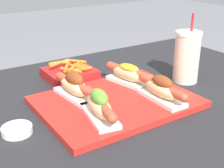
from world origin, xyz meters
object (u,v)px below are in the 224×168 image
at_px(serving_tray, 116,101).
at_px(hot_dog_3, 129,74).
at_px(hot_dog_0, 99,105).
at_px(drink_cup, 187,57).
at_px(fries_basket, 71,73).
at_px(hot_dog_1, 162,89).
at_px(hot_dog_2, 75,86).
at_px(sauce_bowl, 17,130).

bearing_deg(serving_tray, hot_dog_3, 36.70).
bearing_deg(hot_dog_0, drink_cup, 13.11).
bearing_deg(serving_tray, fries_basket, 93.99).
height_order(hot_dog_0, hot_dog_1, hot_dog_0).
bearing_deg(hot_dog_3, hot_dog_2, -179.50).
xyz_separation_m(serving_tray, hot_dog_2, (-0.10, 0.08, 0.04)).
distance_m(hot_dog_2, fries_basket, 0.21).
distance_m(hot_dog_2, drink_cup, 0.41).
bearing_deg(fries_basket, drink_cup, -36.56).
bearing_deg(drink_cup, fries_basket, 143.44).
bearing_deg(hot_dog_0, fries_basket, 76.36).
bearing_deg(serving_tray, hot_dog_1, -36.91).
distance_m(drink_cup, fries_basket, 0.41).
xyz_separation_m(hot_dog_1, drink_cup, (0.20, 0.10, 0.04)).
bearing_deg(hot_dog_3, drink_cup, -15.12).
xyz_separation_m(serving_tray, hot_dog_1, (0.11, -0.08, 0.04)).
height_order(sauce_bowl, fries_basket, fries_basket).
bearing_deg(serving_tray, sauce_bowl, -179.35).
distance_m(hot_dog_3, drink_cup, 0.22).
relative_size(hot_dog_1, sauce_bowl, 2.64).
distance_m(serving_tray, hot_dog_0, 0.13).
height_order(hot_dog_0, drink_cup, drink_cup).
relative_size(hot_dog_0, fries_basket, 1.19).
xyz_separation_m(hot_dog_1, sauce_bowl, (-0.41, 0.08, -0.04)).
bearing_deg(hot_dog_1, hot_dog_0, 177.99).
height_order(serving_tray, sauce_bowl, same).
height_order(hot_dog_0, hot_dog_2, hot_dog_2).
distance_m(serving_tray, hot_dog_3, 0.14).
bearing_deg(hot_dog_1, fries_basket, 110.09).
xyz_separation_m(drink_cup, fries_basket, (-0.33, 0.24, -0.07)).
bearing_deg(sauce_bowl, hot_dog_3, 11.32).
height_order(hot_dog_2, sauce_bowl, hot_dog_2).
relative_size(sauce_bowl, fries_basket, 0.46).
bearing_deg(hot_dog_0, hot_dog_2, 88.25).
relative_size(serving_tray, sauce_bowl, 5.86).
bearing_deg(fries_basket, hot_dog_3, -56.93).
height_order(serving_tray, hot_dog_2, hot_dog_2).
bearing_deg(hot_dog_3, serving_tray, -143.30).
relative_size(hot_dog_2, hot_dog_3, 1.01).
xyz_separation_m(hot_dog_1, hot_dog_3, (-0.00, 0.16, -0.00)).
xyz_separation_m(hot_dog_3, drink_cup, (0.20, -0.06, 0.04)).
distance_m(hot_dog_1, hot_dog_3, 0.16).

